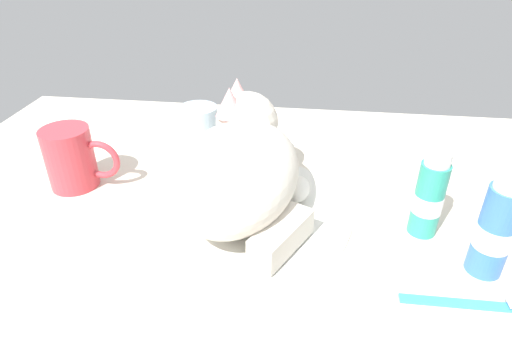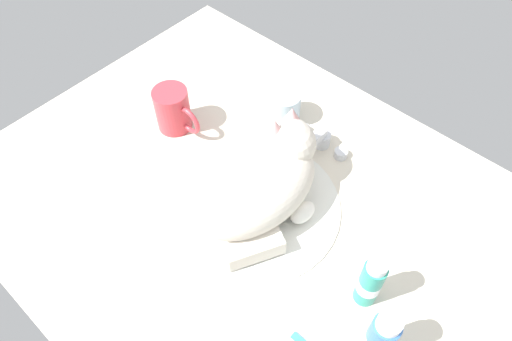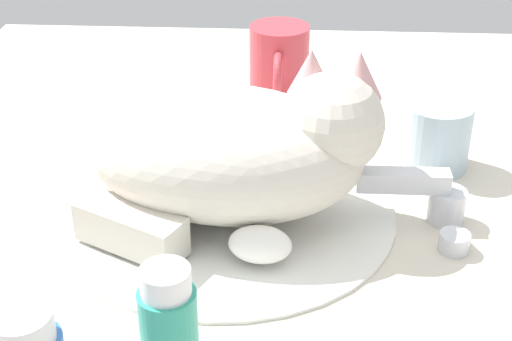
# 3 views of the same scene
# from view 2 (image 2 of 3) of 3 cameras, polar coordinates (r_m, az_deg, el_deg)

# --- Properties ---
(ground_plane) EXTENTS (1.10, 0.83, 0.03)m
(ground_plane) POSITION_cam_2_polar(r_m,az_deg,el_deg) (0.93, -0.13, -4.91)
(ground_plane) COLOR beige
(sink_basin) EXTENTS (0.33, 0.33, 0.01)m
(sink_basin) POSITION_cam_2_polar(r_m,az_deg,el_deg) (0.91, -0.13, -4.28)
(sink_basin) COLOR silver
(sink_basin) RESTS_ON ground_plane
(faucet) EXTENTS (0.13, 0.11, 0.05)m
(faucet) POSITION_cam_2_polar(r_m,az_deg,el_deg) (0.99, 7.57, 3.58)
(faucet) COLOR silver
(faucet) RESTS_ON ground_plane
(cat) EXTENTS (0.21, 0.29, 0.16)m
(cat) POSITION_cam_2_polar(r_m,az_deg,el_deg) (0.86, 0.66, -1.10)
(cat) COLOR beige
(cat) RESTS_ON sink_basin
(coffee_mug) EXTENTS (0.12, 0.08, 0.10)m
(coffee_mug) POSITION_cam_2_polar(r_m,az_deg,el_deg) (1.02, -9.98, 7.26)
(coffee_mug) COLOR #C63842
(coffee_mug) RESTS_ON ground_plane
(rinse_cup) EXTENTS (0.07, 0.07, 0.07)m
(rinse_cup) POSITION_cam_2_polar(r_m,az_deg,el_deg) (1.04, 3.39, 7.72)
(rinse_cup) COLOR silver
(rinse_cup) RESTS_ON ground_plane
(toothpaste_bottle) EXTENTS (0.04, 0.04, 0.13)m
(toothpaste_bottle) POSITION_cam_2_polar(r_m,az_deg,el_deg) (0.80, 13.73, -13.03)
(toothpaste_bottle) COLOR teal
(toothpaste_bottle) RESTS_ON ground_plane
(mouthwash_bottle) EXTENTS (0.04, 0.04, 0.14)m
(mouthwash_bottle) POSITION_cam_2_polar(r_m,az_deg,el_deg) (0.76, 14.80, -19.13)
(mouthwash_bottle) COLOR #3870C6
(mouthwash_bottle) RESTS_ON ground_plane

